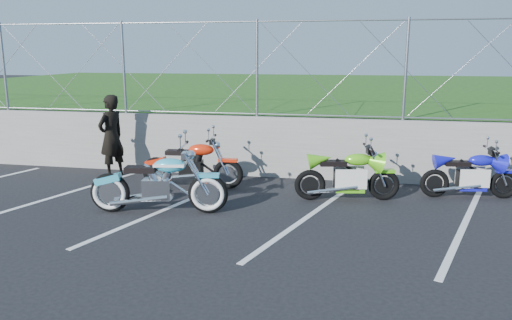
% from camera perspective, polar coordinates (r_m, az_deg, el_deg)
% --- Properties ---
extents(ground, '(90.00, 90.00, 0.00)m').
position_cam_1_polar(ground, '(7.98, -12.05, -7.35)').
color(ground, black).
rests_on(ground, ground).
extents(retaining_wall, '(30.00, 0.22, 1.30)m').
position_cam_1_polar(retaining_wall, '(11.00, -5.01, 1.79)').
color(retaining_wall, slate).
rests_on(retaining_wall, ground).
extents(grass_field, '(30.00, 20.00, 1.30)m').
position_cam_1_polar(grass_field, '(20.70, 2.85, 6.73)').
color(grass_field, '#1F4A13').
rests_on(grass_field, ground).
extents(chain_link_fence, '(28.00, 0.03, 2.00)m').
position_cam_1_polar(chain_link_fence, '(10.83, -5.17, 10.41)').
color(chain_link_fence, gray).
rests_on(chain_link_fence, retaining_wall).
extents(parking_lines, '(18.29, 4.31, 0.01)m').
position_cam_1_polar(parking_lines, '(8.52, -1.89, -5.80)').
color(parking_lines, silver).
rests_on(parking_lines, ground).
extents(cruiser_turquoise, '(2.31, 0.73, 1.15)m').
position_cam_1_polar(cruiser_turquoise, '(8.45, -10.88, -2.92)').
color(cruiser_turquoise, black).
rests_on(cruiser_turquoise, ground).
extents(naked_orange, '(2.05, 0.69, 1.02)m').
position_cam_1_polar(naked_orange, '(9.91, -7.16, -0.70)').
color(naked_orange, black).
rests_on(naked_orange, ground).
extents(sportbike_green, '(1.89, 0.67, 0.99)m').
position_cam_1_polar(sportbike_green, '(9.15, 10.54, -1.96)').
color(sportbike_green, black).
rests_on(sportbike_green, ground).
extents(sportbike_blue, '(1.78, 0.63, 0.93)m').
position_cam_1_polar(sportbike_blue, '(9.97, 23.39, -1.77)').
color(sportbike_blue, black).
rests_on(sportbike_blue, ground).
extents(person_standing, '(0.62, 0.75, 1.77)m').
position_cam_1_polar(person_standing, '(11.03, -16.21, 2.61)').
color(person_standing, black).
rests_on(person_standing, ground).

